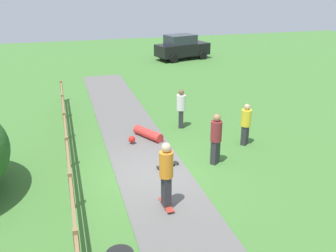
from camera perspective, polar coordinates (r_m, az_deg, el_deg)
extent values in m
plane|color=#427533|center=(12.54, -2.30, -7.21)|extent=(60.00, 60.00, 0.00)
cube|color=#605E5B|center=(12.53, -2.30, -7.17)|extent=(2.40, 28.00, 0.02)
cube|color=olive|center=(8.74, -13.41, -17.71)|extent=(0.12, 0.12, 1.10)
cube|color=olive|center=(10.88, -14.24, -9.34)|extent=(0.12, 0.12, 1.10)
cube|color=olive|center=(13.18, -14.77, -3.80)|extent=(0.12, 0.12, 1.10)
cube|color=olive|center=(15.56, -15.14, 0.08)|extent=(0.12, 0.12, 1.10)
cube|color=olive|center=(17.99, -15.40, 2.91)|extent=(0.12, 0.12, 1.10)
cube|color=olive|center=(20.46, -15.61, 5.07)|extent=(0.12, 0.12, 1.10)
cube|color=olive|center=(12.04, -14.51, -6.52)|extent=(0.08, 18.00, 0.09)
cube|color=olive|center=(11.84, -14.71, -4.59)|extent=(0.08, 18.00, 0.09)
cube|color=#B23326|center=(10.81, -0.26, -11.67)|extent=(0.25, 0.81, 0.02)
cylinder|color=silver|center=(11.04, -1.13, -11.18)|extent=(0.03, 0.06, 0.06)
cylinder|color=silver|center=(11.08, -0.38, -11.04)|extent=(0.03, 0.06, 0.06)
cylinder|color=silver|center=(10.59, -0.13, -12.71)|extent=(0.03, 0.06, 0.06)
cylinder|color=silver|center=(10.64, 0.65, -12.55)|extent=(0.03, 0.06, 0.06)
cube|color=#2D2D33|center=(10.58, -0.26, -9.63)|extent=(0.22, 0.33, 0.87)
cylinder|color=orange|center=(10.19, -0.27, -5.77)|extent=(0.40, 0.40, 0.73)
sphere|color=beige|center=(9.98, -0.27, -3.25)|extent=(0.26, 0.26, 0.26)
cylinder|color=red|center=(15.17, -3.00, -1.15)|extent=(0.99, 1.42, 0.36)
sphere|color=red|center=(14.68, -5.43, -2.00)|extent=(0.26, 0.26, 0.26)
cube|color=black|center=(12.91, -0.04, -5.84)|extent=(0.82, 0.43, 0.02)
cylinder|color=silver|center=(13.12, 0.80, -5.58)|extent=(0.07, 0.05, 0.06)
cylinder|color=silver|center=(13.01, 1.17, -5.82)|extent=(0.07, 0.05, 0.06)
cylinder|color=silver|center=(12.85, -1.28, -6.19)|extent=(0.07, 0.05, 0.06)
cylinder|color=silver|center=(12.74, -0.92, -6.45)|extent=(0.07, 0.05, 0.06)
cube|color=#2D2D33|center=(16.23, 1.95, 1.12)|extent=(0.29, 0.37, 0.79)
cylinder|color=white|center=(15.99, 1.98, 3.54)|extent=(0.48, 0.48, 0.65)
sphere|color=brown|center=(15.86, 2.00, 5.07)|extent=(0.24, 0.24, 0.24)
cube|color=#2D2D33|center=(13.14, 7.09, -3.90)|extent=(0.38, 0.35, 0.85)
cylinder|color=maroon|center=(12.83, 7.24, -0.77)|extent=(0.53, 0.53, 0.70)
sphere|color=#9E704C|center=(12.66, 7.34, 1.24)|extent=(0.25, 0.25, 0.25)
cube|color=#2D2D33|center=(14.83, 11.43, -1.34)|extent=(0.37, 0.36, 0.76)
cylinder|color=yellow|center=(14.59, 11.63, 1.20)|extent=(0.54, 0.54, 0.64)
sphere|color=tan|center=(14.45, 11.75, 2.81)|extent=(0.23, 0.23, 0.23)
cube|color=black|center=(30.50, 2.17, 11.38)|extent=(4.50, 2.72, 0.90)
cube|color=#2D333D|center=(30.27, 1.87, 12.84)|extent=(2.53, 2.07, 0.70)
cylinder|color=black|center=(32.04, 3.35, 11.02)|extent=(0.68, 0.40, 0.64)
cylinder|color=black|center=(30.63, 5.23, 10.49)|extent=(0.68, 0.40, 0.64)
cylinder|color=black|center=(30.62, -0.91, 10.58)|extent=(0.68, 0.40, 0.64)
cylinder|color=black|center=(29.14, 0.86, 10.03)|extent=(0.68, 0.40, 0.64)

